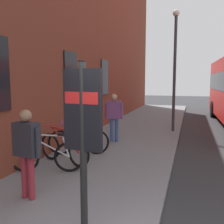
% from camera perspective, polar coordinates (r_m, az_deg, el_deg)
% --- Properties ---
extents(ground, '(60.00, 60.00, 0.00)m').
position_cam_1_polar(ground, '(8.65, 20.82, -8.55)').
color(ground, '#2D2D30').
extents(sidewalk_pavement, '(24.00, 3.50, 0.12)m').
position_cam_1_polar(sidewalk_pavement, '(10.78, 5.38, -4.74)').
color(sidewalk_pavement, slate).
rests_on(sidewalk_pavement, ground).
extents(station_facade, '(22.00, 0.65, 9.78)m').
position_cam_1_polar(station_facade, '(12.36, -3.22, 19.33)').
color(station_facade, brown).
rests_on(station_facade, ground).
extents(bicycle_leaning_wall, '(0.69, 1.70, 0.97)m').
position_cam_1_polar(bicycle_leaning_wall, '(6.26, -14.26, -9.43)').
color(bicycle_leaning_wall, black).
rests_on(bicycle_leaning_wall, sidewalk_pavement).
extents(bicycle_mid_rack, '(0.70, 1.69, 0.97)m').
position_cam_1_polar(bicycle_mid_rack, '(6.80, -10.64, -8.01)').
color(bicycle_mid_rack, black).
rests_on(bicycle_mid_rack, sidewalk_pavement).
extents(bicycle_beside_lamp, '(0.72, 1.69, 0.97)m').
position_cam_1_polar(bicycle_beside_lamp, '(7.52, -7.36, -6.48)').
color(bicycle_beside_lamp, black).
rests_on(bicycle_beside_lamp, sidewalk_pavement).
extents(transit_info_sign, '(0.14, 0.56, 2.40)m').
position_cam_1_polar(transit_info_sign, '(3.45, -6.49, -2.08)').
color(transit_info_sign, black).
rests_on(transit_info_sign, sidewalk_pavement).
extents(pedestrian_by_facade, '(0.29, 0.63, 1.67)m').
position_cam_1_polar(pedestrian_by_facade, '(8.92, 0.46, -0.17)').
color(pedestrian_by_facade, '#334C8C').
rests_on(pedestrian_by_facade, sidewalk_pavement).
extents(pedestrian_near_bus, '(0.31, 0.62, 1.64)m').
position_cam_1_polar(pedestrian_near_bus, '(4.85, -18.47, -6.98)').
color(pedestrian_near_bus, maroon).
rests_on(pedestrian_near_bus, sidewalk_pavement).
extents(street_lamp, '(0.28, 0.28, 4.98)m').
position_cam_1_polar(street_lamp, '(11.07, 13.83, 11.14)').
color(street_lamp, '#333338').
rests_on(street_lamp, sidewalk_pavement).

